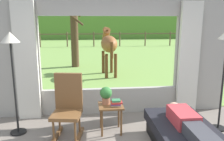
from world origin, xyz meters
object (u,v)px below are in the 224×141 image
at_px(side_table, 111,110).
at_px(horse, 109,44).
at_px(book_stack, 116,103).
at_px(floor_lamp_left, 11,53).
at_px(reclining_person, 188,123).
at_px(recliner_sofa, 185,140).
at_px(rocking_chair, 68,107).
at_px(pasture_tree, 75,28).
at_px(potted_plant, 106,94).

distance_m(side_table, horse, 4.55).
bearing_deg(book_stack, floor_lamp_left, 174.07).
relative_size(reclining_person, side_table, 2.75).
xyz_separation_m(book_stack, floor_lamp_left, (-1.77, 0.18, 0.90)).
height_order(book_stack, horse, horse).
relative_size(book_stack, floor_lamp_left, 0.11).
relative_size(recliner_sofa, horse, 0.94).
xyz_separation_m(side_table, horse, (0.37, 4.48, 0.73)).
distance_m(side_table, floor_lamp_left, 1.99).
relative_size(side_table, book_stack, 2.50).
xyz_separation_m(recliner_sofa, horse, (-0.71, 5.30, 0.94)).
height_order(recliner_sofa, book_stack, book_stack).
bearing_deg(rocking_chair, horse, 85.27).
bearing_deg(side_table, reclining_person, -39.16).
xyz_separation_m(rocking_chair, floor_lamp_left, (-0.92, 0.20, 0.93)).
bearing_deg(pasture_tree, side_table, -81.52).
relative_size(potted_plant, horse, 0.18).
relative_size(recliner_sofa, pasture_tree, 0.53).
xyz_separation_m(rocking_chair, book_stack, (0.85, 0.02, 0.03)).
bearing_deg(book_stack, horse, 86.56).
distance_m(reclining_person, rocking_chair, 1.99).
height_order(recliner_sofa, side_table, side_table).
height_order(reclining_person, rocking_chair, rocking_chair).
bearing_deg(recliner_sofa, rocking_chair, 158.00).
bearing_deg(floor_lamp_left, horse, 64.82).
relative_size(side_table, horse, 0.29).
xyz_separation_m(side_table, potted_plant, (-0.08, 0.06, 0.28)).
distance_m(rocking_chair, side_table, 0.77).
distance_m(recliner_sofa, side_table, 1.37).
distance_m(reclining_person, book_stack, 1.27).
xyz_separation_m(reclining_person, book_stack, (-0.98, 0.81, 0.05)).
xyz_separation_m(recliner_sofa, side_table, (-1.07, 0.82, 0.21)).
distance_m(reclining_person, floor_lamp_left, 3.08).
bearing_deg(book_stack, rocking_chair, -178.67).
xyz_separation_m(floor_lamp_left, pasture_tree, (0.76, 6.07, 0.21)).
xyz_separation_m(recliner_sofa, pasture_tree, (-2.00, 7.01, 1.47)).
bearing_deg(potted_plant, floor_lamp_left, 177.72).
relative_size(side_table, potted_plant, 1.63).
bearing_deg(side_table, floor_lamp_left, 175.79).
bearing_deg(pasture_tree, reclining_person, -74.23).
distance_m(rocking_chair, pasture_tree, 6.38).
bearing_deg(rocking_chair, side_table, 15.16).
bearing_deg(recliner_sofa, potted_plant, 142.62).
bearing_deg(potted_plant, horse, 84.24).
relative_size(potted_plant, floor_lamp_left, 0.18).
bearing_deg(potted_plant, book_stack, -34.93).
distance_m(reclining_person, horse, 5.44).
bearing_deg(rocking_chair, recliner_sofa, -12.98).
height_order(reclining_person, floor_lamp_left, floor_lamp_left).
xyz_separation_m(book_stack, horse, (0.27, 4.54, 0.58)).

